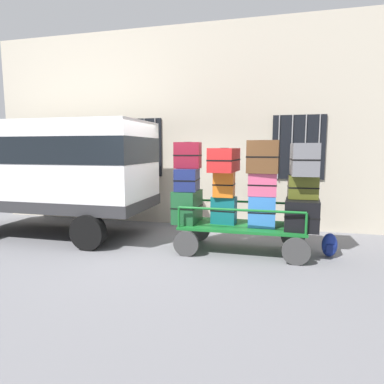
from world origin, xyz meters
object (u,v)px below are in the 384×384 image
luggage_cart (242,230)px  suitcase_left_bottom (187,206)px  suitcase_center_middle (262,184)px  suitcase_midright_top (304,159)px  suitcase_left_middle (187,179)px  suitcase_midleft_middle (224,184)px  suitcase_midright_bottom (302,214)px  suitcase_midleft_top (224,160)px  backpack (330,245)px  suitcase_center_bottom (262,211)px  suitcase_center_top (263,157)px  suitcase_left_top (188,155)px  suitcase_midleft_bottom (224,210)px  van (53,166)px  suitcase_midright_middle (303,187)px

luggage_cart → suitcase_left_bottom: suitcase_left_bottom is taller
suitcase_center_middle → suitcase_midright_top: bearing=4.4°
suitcase_left_middle → suitcase_midleft_middle: size_ratio=1.38×
suitcase_center_middle → suitcase_midright_bottom: 0.89m
suitcase_midleft_top → backpack: size_ratio=2.12×
suitcase_center_middle → backpack: bearing=4.4°
suitcase_center_bottom → suitcase_center_middle: size_ratio=1.12×
suitcase_center_top → suitcase_midright_bottom: (0.72, -0.02, -1.03)m
suitcase_midleft_middle → suitcase_left_top: bearing=-179.8°
suitcase_midleft_bottom → suitcase_midleft_middle: suitcase_midleft_middle is taller
suitcase_left_middle → suitcase_center_middle: 1.44m
suitcase_left_middle → backpack: 2.90m
luggage_cart → suitcase_left_bottom: 1.16m
van → suitcase_midright_middle: van is taller
suitcase_left_middle → suitcase_midright_top: size_ratio=0.84×
luggage_cart → suitcase_midright_middle: suitcase_midright_middle is taller
suitcase_center_top → suitcase_midright_bottom: suitcase_center_top is taller
van → suitcase_left_middle: (3.26, -0.35, -0.21)m
suitcase_midright_middle → suitcase_midright_top: size_ratio=0.67×
suitcase_left_middle → suitcase_midright_bottom: 2.23m
suitcase_midright_top → suitcase_midleft_middle: bearing=-179.6°
suitcase_left_top → suitcase_midleft_top: size_ratio=0.55×
suitcase_left_top → suitcase_midright_middle: bearing=0.1°
suitcase_left_bottom → suitcase_center_middle: (1.44, 0.00, 0.47)m
van → suitcase_midright_bottom: 5.48m
suitcase_left_bottom → suitcase_midright_middle: suitcase_midright_middle is taller
backpack → suitcase_left_top: bearing=-178.8°
suitcase_midleft_top → suitcase_center_middle: size_ratio=1.80×
suitcase_midleft_middle → suitcase_midright_top: bearing=0.4°
suitcase_left_middle → suitcase_midleft_middle: 0.72m
suitcase_left_middle → suitcase_center_bottom: suitcase_left_middle is taller
suitcase_left_bottom → suitcase_left_top: 1.00m
van → suitcase_midleft_top: (3.98, -0.31, 0.17)m
suitcase_left_bottom → suitcase_center_top: 1.74m
luggage_cart → suitcase_center_bottom: size_ratio=4.14×
van → suitcase_left_top: size_ratio=8.66×
van → suitcase_midright_middle: 5.43m
suitcase_left_middle → suitcase_midleft_top: (0.72, 0.03, 0.39)m
luggage_cart → suitcase_center_top: size_ratio=4.04×
suitcase_midright_bottom → backpack: size_ratio=1.88×
suitcase_midleft_bottom → suitcase_center_bottom: size_ratio=0.91×
suitcase_center_top → van: bearing=175.8°
suitcase_midleft_middle → suitcase_midleft_top: suitcase_midleft_top is taller
suitcase_left_top → suitcase_left_bottom: bearing=-90.0°
suitcase_left_bottom → suitcase_center_bottom: bearing=1.4°
suitcase_left_middle → backpack: (2.66, 0.09, -1.15)m
suitcase_center_middle → suitcase_center_top: bearing=90.0°
suitcase_midleft_middle → suitcase_midright_bottom: size_ratio=0.58×
van → suitcase_midleft_bottom: 4.07m
suitcase_midleft_middle → suitcase_center_bottom: size_ratio=0.83×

